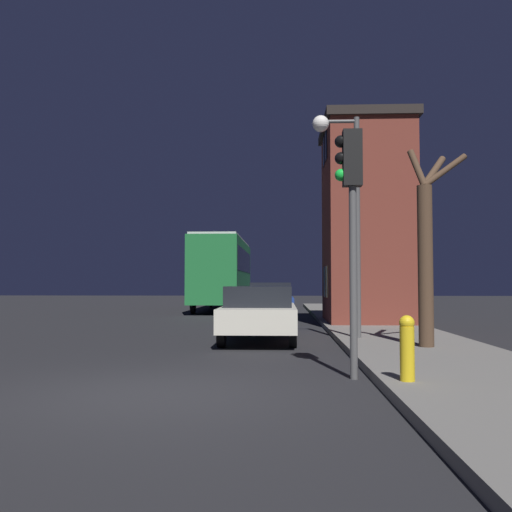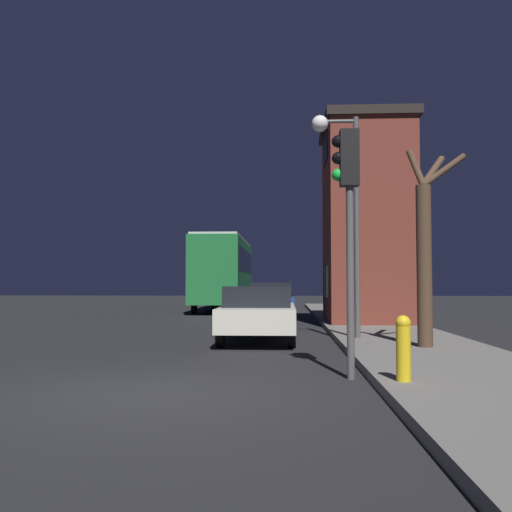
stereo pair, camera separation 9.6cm
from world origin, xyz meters
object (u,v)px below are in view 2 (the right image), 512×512
object	(u,v)px
car_near_lane	(259,311)
fire_hydrant	(403,346)
traffic_light	(348,199)
bus	(224,269)
streetlamp	(342,182)
bare_tree	(425,249)
car_mid_lane	(272,301)

from	to	relation	value
car_near_lane	fire_hydrant	world-z (taller)	car_near_lane
traffic_light	bus	bearing A→B (deg)	101.01
traffic_light	streetlamp	bearing A→B (deg)	85.31
bus	car_near_lane	distance (m)	16.97
bare_tree	car_mid_lane	bearing A→B (deg)	109.57
streetlamp	bus	world-z (taller)	streetlamp
car_mid_lane	fire_hydrant	distance (m)	14.47
traffic_light	car_near_lane	world-z (taller)	traffic_light
bare_tree	traffic_light	bearing A→B (deg)	-121.35
streetlamp	traffic_light	distance (m)	5.34
traffic_light	fire_hydrant	xyz separation A→B (m)	(0.63, -1.05, -2.21)
car_mid_lane	fire_hydrant	xyz separation A→B (m)	(2.16, -14.31, -0.16)
fire_hydrant	bare_tree	bearing A→B (deg)	72.44
bus	traffic_light	bearing A→B (deg)	-78.99
car_mid_lane	bus	bearing A→B (deg)	107.17
car_mid_lane	fire_hydrant	bearing A→B (deg)	-81.40
bus	fire_hydrant	distance (m)	24.08
car_mid_lane	fire_hydrant	size ratio (longest dim) A/B	4.58
bare_tree	car_mid_lane	distance (m)	10.67
traffic_light	car_mid_lane	size ratio (longest dim) A/B	0.95
bus	fire_hydrant	bearing A→B (deg)	-77.98
traffic_light	car_mid_lane	distance (m)	13.50
car_mid_lane	fire_hydrant	world-z (taller)	car_mid_lane
bare_tree	fire_hydrant	size ratio (longest dim) A/B	4.75
traffic_light	car_near_lane	size ratio (longest dim) A/B	0.85
streetlamp	fire_hydrant	distance (m)	7.10
fire_hydrant	streetlamp	bearing A→B (deg)	91.92
fire_hydrant	car_near_lane	bearing A→B (deg)	108.78
streetlamp	fire_hydrant	xyz separation A→B (m)	(0.21, -6.24, -3.39)
bare_tree	fire_hydrant	xyz separation A→B (m)	(-1.38, -4.35, -1.61)
traffic_light	car_mid_lane	world-z (taller)	traffic_light
streetlamp	bus	bearing A→B (deg)	105.52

